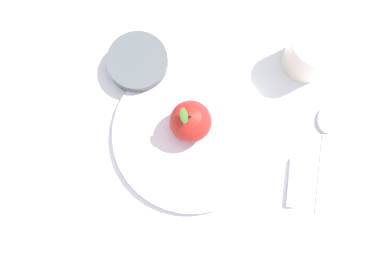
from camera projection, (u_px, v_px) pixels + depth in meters
ground_plane at (204, 145)px, 0.69m from camera, size 2.40×2.40×0.00m
dinner_plate at (192, 133)px, 0.69m from camera, size 0.27×0.27×0.02m
apple at (191, 121)px, 0.65m from camera, size 0.07×0.07×0.08m
side_bowl at (138, 62)px, 0.70m from camera, size 0.10×0.10×0.03m
cup at (311, 52)px, 0.67m from camera, size 0.08×0.08×0.08m
knife at (294, 159)px, 0.68m from camera, size 0.06×0.20×0.01m
spoon at (326, 132)px, 0.69m from camera, size 0.06×0.18×0.01m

